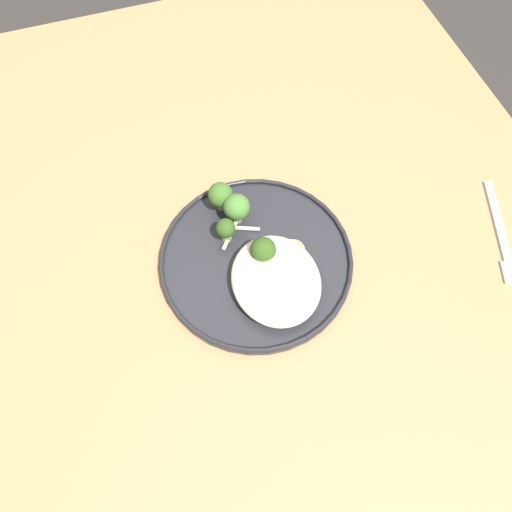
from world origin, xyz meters
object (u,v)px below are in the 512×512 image
at_px(seared_scallop_center_golden, 282,287).
at_px(broccoli_floret_rear_charred, 221,195).
at_px(seared_scallop_on_noodles, 293,252).
at_px(seared_scallop_right_edge, 270,265).
at_px(broccoli_floret_tall_stalk, 226,229).
at_px(seared_scallop_front_small, 297,279).
at_px(broccoli_floret_beside_noodles, 237,207).
at_px(broccoli_floret_near_rim, 263,250).
at_px(dinner_fork, 500,234).
at_px(dinner_plate, 256,260).

relative_size(seared_scallop_center_golden, broccoli_floret_rear_charred, 0.50).
relative_size(seared_scallop_on_noodles, broccoli_floret_rear_charred, 0.63).
xyz_separation_m(seared_scallop_right_edge, broccoli_floret_tall_stalk, (-0.07, -0.05, 0.02)).
height_order(seared_scallop_right_edge, seared_scallop_front_small, same).
relative_size(seared_scallop_on_noodles, broccoli_floret_beside_noodles, 0.62).
relative_size(broccoli_floret_near_rim, dinner_fork, 0.31).
distance_m(seared_scallop_center_golden, seared_scallop_on_noodles, 0.06).
height_order(seared_scallop_front_small, broccoli_floret_rear_charred, broccoli_floret_rear_charred).
xyz_separation_m(dinner_plate, broccoli_floret_near_rim, (0.01, 0.01, 0.04)).
relative_size(seared_scallop_on_noodles, dinner_fork, 0.19).
relative_size(seared_scallop_center_golden, dinner_fork, 0.15).
xyz_separation_m(dinner_plate, broccoli_floret_rear_charred, (-0.10, -0.02, 0.04)).
relative_size(seared_scallop_right_edge, broccoli_floret_beside_noodles, 0.62).
relative_size(dinner_plate, broccoli_floret_tall_stalk, 6.32).
xyz_separation_m(broccoli_floret_tall_stalk, broccoli_floret_rear_charred, (-0.06, 0.01, 0.01)).
distance_m(seared_scallop_right_edge, broccoli_floret_near_rim, 0.03).
xyz_separation_m(broccoli_floret_beside_noodles, dinner_fork, (0.15, 0.38, -0.04)).
height_order(dinner_plate, seared_scallop_right_edge, seared_scallop_right_edge).
bearing_deg(seared_scallop_center_golden, dinner_fork, 88.10).
bearing_deg(broccoli_floret_near_rim, seared_scallop_on_noodles, 85.37).
height_order(dinner_plate, broccoli_floret_beside_noodles, broccoli_floret_beside_noodles).
relative_size(broccoli_floret_beside_noodles, broccoli_floret_near_rim, 1.01).
relative_size(seared_scallop_on_noodles, broccoli_floret_near_rim, 0.62).
distance_m(seared_scallop_right_edge, broccoli_floret_rear_charred, 0.13).
bearing_deg(seared_scallop_center_golden, seared_scallop_on_noodles, 145.39).
bearing_deg(seared_scallop_right_edge, broccoli_floret_beside_noodles, -167.38).
distance_m(seared_scallop_front_small, broccoli_floret_near_rim, 0.06).
xyz_separation_m(seared_scallop_front_small, broccoli_floret_near_rim, (-0.05, -0.04, 0.03)).
xyz_separation_m(seared_scallop_front_small, broccoli_floret_beside_noodles, (-0.13, -0.05, 0.02)).
bearing_deg(seared_scallop_on_noodles, broccoli_floret_tall_stalk, -124.70).
relative_size(broccoli_floret_rear_charred, dinner_fork, 0.31).
relative_size(seared_scallop_center_golden, seared_scallop_front_small, 1.22).
height_order(seared_scallop_on_noodles, broccoli_floret_near_rim, broccoli_floret_near_rim).
bearing_deg(seared_scallop_on_noodles, broccoli_floret_near_rim, -94.63).
bearing_deg(broccoli_floret_rear_charred, dinner_plate, 12.40).
bearing_deg(broccoli_floret_beside_noodles, seared_scallop_center_golden, 10.72).
height_order(seared_scallop_right_edge, broccoli_floret_rear_charred, broccoli_floret_rear_charred).
xyz_separation_m(seared_scallop_right_edge, seared_scallop_front_small, (0.03, 0.03, 0.00)).
height_order(seared_scallop_on_noodles, dinner_fork, seared_scallop_on_noodles).
distance_m(broccoli_floret_rear_charred, dinner_fork, 0.44).
relative_size(dinner_plate, broccoli_floret_beside_noodles, 5.08).
distance_m(dinner_plate, seared_scallop_front_small, 0.07).
xyz_separation_m(seared_scallop_right_edge, seared_scallop_on_noodles, (-0.01, 0.04, 0.00)).
xyz_separation_m(seared_scallop_front_small, seared_scallop_on_noodles, (-0.04, 0.01, 0.00)).
bearing_deg(dinner_plate, seared_scallop_center_golden, 17.81).
xyz_separation_m(seared_scallop_on_noodles, broccoli_floret_near_rim, (-0.00, -0.05, 0.02)).
bearing_deg(broccoli_floret_tall_stalk, dinner_fork, 73.59).
relative_size(seared_scallop_center_golden, broccoli_floret_near_rim, 0.49).
height_order(seared_scallop_center_golden, broccoli_floret_beside_noodles, broccoli_floret_beside_noodles).
xyz_separation_m(broccoli_floret_tall_stalk, broccoli_floret_near_rim, (0.06, 0.04, 0.01)).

